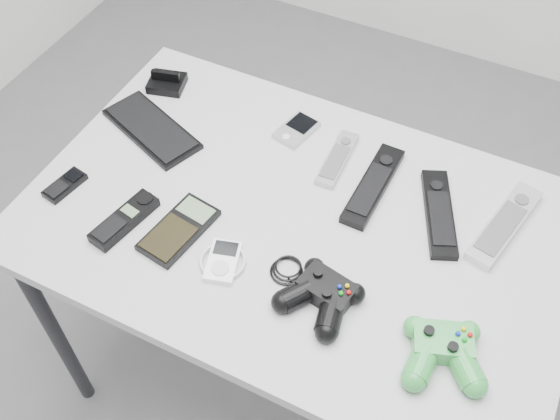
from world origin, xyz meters
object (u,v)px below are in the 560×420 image
at_px(pda, 296,129).
at_px(cordless_handset, 124,219).
at_px(remote_black_b, 439,213).
at_px(mobile_phone, 65,185).
at_px(remote_silver_b, 505,224).
at_px(controller_black, 322,294).
at_px(pda_keyboard, 152,128).
at_px(remote_silver_a, 337,158).
at_px(calculator, 179,229).
at_px(controller_green, 443,350).
at_px(desk, 298,238).
at_px(mp3_player, 223,261).
at_px(remote_black_a, 373,185).

relative_size(pda, cordless_handset, 0.65).
distance_m(remote_black_b, mobile_phone, 0.80).
height_order(remote_silver_b, controller_black, controller_black).
relative_size(mobile_phone, cordless_handset, 0.60).
height_order(pda_keyboard, remote_silver_a, remote_silver_a).
distance_m(calculator, controller_green, 0.57).
xyz_separation_m(desk, cordless_handset, (-0.32, -0.17, 0.08)).
height_order(pda, mp3_player, mp3_player).
bearing_deg(remote_silver_b, controller_green, -82.24).
bearing_deg(remote_black_a, pda, 160.45).
relative_size(remote_black_a, controller_green, 1.52).
bearing_deg(remote_silver_a, controller_green, -47.62).
height_order(pda_keyboard, cordless_handset, cordless_handset).
bearing_deg(mp3_player, desk, 46.16).
bearing_deg(remote_silver_b, cordless_handset, -142.06).
distance_m(mp3_player, controller_green, 0.45).
bearing_deg(controller_green, desk, 134.73).
bearing_deg(mp3_player, remote_silver_b, 18.88).
bearing_deg(remote_silver_a, remote_black_b, -13.72).
relative_size(remote_black_b, controller_green, 1.44).
relative_size(pda, remote_black_a, 0.43).
bearing_deg(mobile_phone, remote_silver_a, 43.81).
relative_size(remote_black_a, remote_black_b, 1.05).
bearing_deg(pda, desk, -51.33).
relative_size(remote_black_b, controller_black, 0.93).
bearing_deg(remote_silver_a, pda, 157.88).
distance_m(desk, mp3_player, 0.20).
distance_m(mobile_phone, calculator, 0.28).
xyz_separation_m(desk, controller_green, (0.36, -0.17, 0.09)).
bearing_deg(desk, remote_silver_a, 88.00).
height_order(remote_silver_b, mobile_phone, remote_silver_b).
bearing_deg(pda_keyboard, desk, 9.29).
bearing_deg(pda_keyboard, mp3_player, -16.18).
height_order(remote_black_b, calculator, remote_black_b).
xyz_separation_m(pda_keyboard, calculator, (0.21, -0.22, 0.00)).
xyz_separation_m(pda_keyboard, controller_black, (0.54, -0.24, 0.02)).
relative_size(pda_keyboard, mp3_player, 2.60).
bearing_deg(desk, pda_keyboard, 168.42).
distance_m(remote_silver_a, controller_black, 0.36).
bearing_deg(desk, mobile_phone, -163.61).
distance_m(desk, controller_green, 0.41).
height_order(mobile_phone, controller_black, controller_black).
relative_size(pda_keyboard, remote_silver_b, 1.05).
distance_m(desk, cordless_handset, 0.37).
bearing_deg(pda_keyboard, remote_black_a, 27.72).
bearing_deg(remote_silver_b, mp3_player, -132.33).
height_order(controller_black, controller_green, controller_green).
height_order(remote_black_b, remote_silver_b, remote_silver_b).
xyz_separation_m(cordless_handset, controller_green, (0.68, 0.00, 0.01)).
xyz_separation_m(desk, pda, (-0.12, 0.23, 0.07)).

